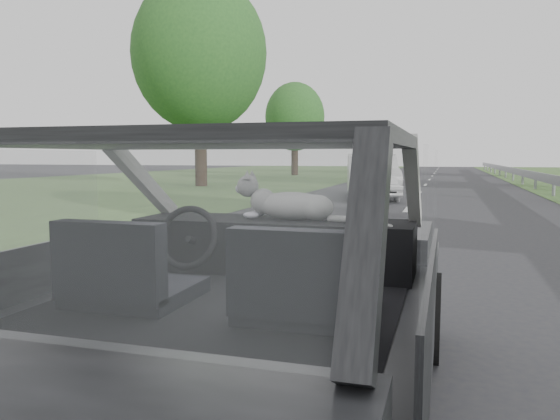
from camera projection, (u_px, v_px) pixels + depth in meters
The scene contains 9 objects.
subject_car at pixel (234, 292), 2.56m from camera, with size 1.80×4.00×1.45m, color black.
dashboard at pixel (274, 245), 3.14m from camera, with size 1.58×0.45×0.30m, color black.
driver_seat at pixel (124, 266), 2.39m from camera, with size 0.50×0.72×0.42m, color black.
passenger_seat at pixel (300, 278), 2.15m from camera, with size 0.50×0.72×0.42m, color black.
steering_wheel at pixel (188, 237), 2.97m from camera, with size 0.36×0.36×0.04m, color black.
cat at pixel (292, 204), 3.09m from camera, with size 0.62×0.19×0.28m, color #9F9F9F.
other_car at pixel (372, 176), 17.53m from camera, with size 1.72×4.36×1.43m, color silver.
tree_5 at pixel (200, 85), 24.17m from camera, with size 5.95×5.95×9.01m, color #245021, non-canonical shape.
tree_6 at pixel (295, 130), 38.40m from camera, with size 4.18×4.18×6.33m, color #245021, non-canonical shape.
Camera 1 is at (0.94, -2.34, 1.36)m, focal length 35.00 mm.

